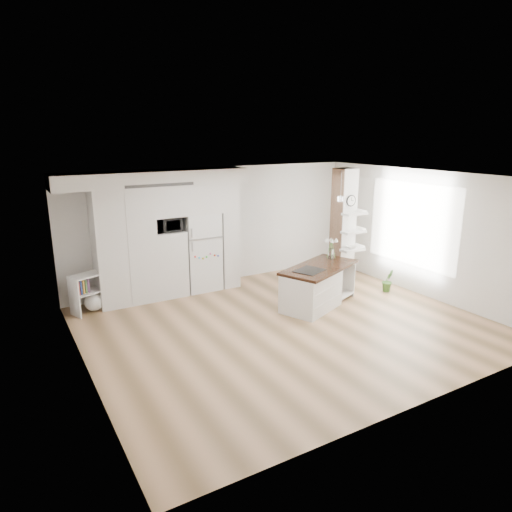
{
  "coord_description": "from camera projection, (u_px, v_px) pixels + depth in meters",
  "views": [
    {
      "loc": [
        -4.41,
        -6.46,
        3.43
      ],
      "look_at": [
        -0.13,
        0.9,
        1.13
      ],
      "focal_mm": 32.0,
      "sensor_mm": 36.0,
      "label": 1
    }
  ],
  "objects": [
    {
      "name": "cabinet_wall",
      "position": [
        159.0,
        228.0,
        9.56
      ],
      "size": [
        4.0,
        0.71,
        2.7
      ],
      "color": "silver",
      "rests_on": "floor"
    },
    {
      "name": "floor_plant_a",
      "position": [
        388.0,
        281.0,
        10.17
      ],
      "size": [
        0.33,
        0.29,
        0.5
      ],
      "primitive_type": "imported",
      "rotation": [
        0.0,
        0.0,
        0.28
      ],
      "color": "#437930",
      "rests_on": "floor"
    },
    {
      "name": "floor_plant_b",
      "position": [
        347.0,
        272.0,
        10.8
      ],
      "size": [
        0.33,
        0.33,
        0.51
      ],
      "primitive_type": "imported",
      "rotation": [
        0.0,
        0.0,
        0.16
      ],
      "color": "#437930",
      "rests_on": "floor"
    },
    {
      "name": "room",
      "position": [
        288.0,
        227.0,
        7.94
      ],
      "size": [
        7.04,
        6.04,
        2.72
      ],
      "color": "white",
      "rests_on": "ground"
    },
    {
      "name": "pendant_light",
      "position": [
        357.0,
        203.0,
        8.82
      ],
      "size": [
        0.12,
        0.12,
        0.1
      ],
      "primitive_type": "cylinder",
      "color": "white",
      "rests_on": "room"
    },
    {
      "name": "kitchen_island",
      "position": [
        314.0,
        287.0,
        9.19
      ],
      "size": [
        2.03,
        1.51,
        1.39
      ],
      "rotation": [
        0.0,
        0.0,
        0.4
      ],
      "color": "silver",
      "rests_on": "floor"
    },
    {
      "name": "column",
      "position": [
        348.0,
        229.0,
        10.17
      ],
      "size": [
        0.69,
        0.9,
        2.7
      ],
      "color": "silver",
      "rests_on": "floor"
    },
    {
      "name": "decor_bowl",
      "position": [
        351.0,
        247.0,
        10.03
      ],
      "size": [
        0.22,
        0.22,
        0.05
      ],
      "primitive_type": "imported",
      "color": "white",
      "rests_on": "column"
    },
    {
      "name": "refrigerator",
      "position": [
        201.0,
        251.0,
        10.18
      ],
      "size": [
        0.78,
        0.69,
        1.75
      ],
      "color": "white",
      "rests_on": "floor"
    },
    {
      "name": "shelf_plant",
      "position": [
        352.0,
        220.0,
        10.39
      ],
      "size": [
        0.27,
        0.23,
        0.3
      ],
      "primitive_type": "imported",
      "color": "#437930",
      "rests_on": "column"
    },
    {
      "name": "microwave",
      "position": [
        168.0,
        225.0,
        9.59
      ],
      "size": [
        0.54,
        0.37,
        0.3
      ],
      "primitive_type": "imported",
      "color": "#2D2D2D",
      "rests_on": "cabinet_wall"
    },
    {
      "name": "bookshelf",
      "position": [
        91.0,
        295.0,
        8.99
      ],
      "size": [
        0.75,
        0.59,
        0.78
      ],
      "rotation": [
        0.0,
        0.0,
        0.36
      ],
      "color": "silver",
      "rests_on": "floor"
    },
    {
      "name": "window",
      "position": [
        412.0,
        224.0,
        9.98
      ],
      "size": [
        0.0,
        2.4,
        2.4
      ],
      "primitive_type": "plane",
      "rotation": [
        1.57,
        0.0,
        -1.57
      ],
      "color": "white",
      "rests_on": "room"
    },
    {
      "name": "floor",
      "position": [
        287.0,
        325.0,
        8.43
      ],
      "size": [
        7.0,
        6.0,
        0.01
      ],
      "primitive_type": "cube",
      "color": "tan",
      "rests_on": "ground"
    }
  ]
}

